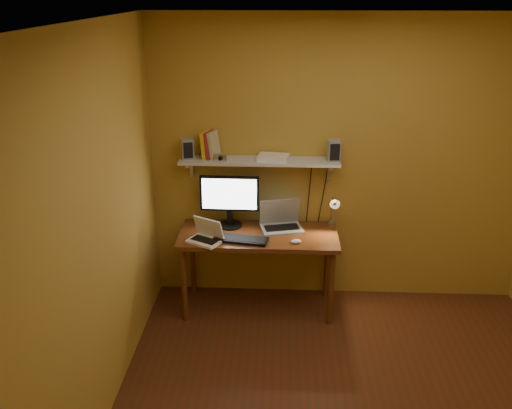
# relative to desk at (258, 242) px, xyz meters

# --- Properties ---
(room) EXTENTS (3.44, 3.24, 2.64)m
(room) POSITION_rel_desk_xyz_m (0.72, -1.28, 0.64)
(room) COLOR #552415
(room) RESTS_ON ground
(desk) EXTENTS (1.40, 0.60, 0.75)m
(desk) POSITION_rel_desk_xyz_m (0.00, 0.00, 0.00)
(desk) COLOR brown
(desk) RESTS_ON ground
(wall_shelf) EXTENTS (1.40, 0.25, 0.21)m
(wall_shelf) POSITION_rel_desk_xyz_m (0.00, 0.19, 0.69)
(wall_shelf) COLOR silver
(wall_shelf) RESTS_ON room
(monitor) EXTENTS (0.53, 0.23, 0.48)m
(monitor) POSITION_rel_desk_xyz_m (-0.27, 0.16, 0.35)
(monitor) COLOR black
(monitor) RESTS_ON desk
(laptop) EXTENTS (0.41, 0.34, 0.27)m
(laptop) POSITION_rel_desk_xyz_m (0.20, 0.14, 0.16)
(laptop) COLOR gray
(laptop) RESTS_ON desk
(netbook) EXTENTS (0.34, 0.31, 0.20)m
(netbook) POSITION_rel_desk_xyz_m (-0.44, -0.16, 0.14)
(netbook) COLOR white
(netbook) RESTS_ON desk
(keyboard) EXTENTS (0.48, 0.23, 0.02)m
(keyboard) POSITION_rel_desk_xyz_m (-0.15, -0.15, 0.10)
(keyboard) COLOR black
(keyboard) RESTS_ON desk
(mouse) EXTENTS (0.10, 0.08, 0.03)m
(mouse) POSITION_rel_desk_xyz_m (0.33, -0.17, 0.10)
(mouse) COLOR white
(mouse) RESTS_ON desk
(desk_lamp) EXTENTS (0.09, 0.23, 0.38)m
(desk_lamp) POSITION_rel_desk_xyz_m (0.66, 0.13, 0.29)
(desk_lamp) COLOR silver
(desk_lamp) RESTS_ON desk
(speaker_left) EXTENTS (0.12, 0.12, 0.18)m
(speaker_left) POSITION_rel_desk_xyz_m (-0.63, 0.19, 0.80)
(speaker_left) COLOR gray
(speaker_left) RESTS_ON wall_shelf
(speaker_right) EXTENTS (0.11, 0.11, 0.19)m
(speaker_right) POSITION_rel_desk_xyz_m (0.64, 0.19, 0.80)
(speaker_right) COLOR gray
(speaker_right) RESTS_ON wall_shelf
(books) EXTENTS (0.17, 0.17, 0.24)m
(books) POSITION_rel_desk_xyz_m (-0.43, 0.22, 0.83)
(books) COLOR yellow
(books) RESTS_ON wall_shelf
(shelf_camera) EXTENTS (0.11, 0.05, 0.06)m
(shelf_camera) POSITION_rel_desk_xyz_m (-0.33, 0.13, 0.74)
(shelf_camera) COLOR silver
(shelf_camera) RESTS_ON wall_shelf
(router) EXTENTS (0.29, 0.21, 0.04)m
(router) POSITION_rel_desk_xyz_m (0.12, 0.19, 0.73)
(router) COLOR white
(router) RESTS_ON wall_shelf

